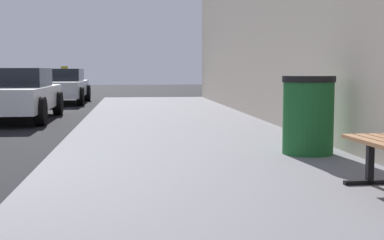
# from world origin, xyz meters

# --- Properties ---
(sidewalk) EXTENTS (4.00, 32.00, 0.15)m
(sidewalk) POSITION_xyz_m (4.00, 0.00, 0.07)
(sidewalk) COLOR slate
(sidewalk) RESTS_ON ground_plane
(trash_bin) EXTENTS (0.68, 0.68, 1.00)m
(trash_bin) POSITION_xyz_m (5.30, 1.26, 0.65)
(trash_bin) COLOR #195926
(trash_bin) RESTS_ON sidewalk
(car_white) EXTENTS (1.99, 4.44, 1.27)m
(car_white) POSITION_xyz_m (0.18, 8.17, 0.65)
(car_white) COLOR white
(car_white) RESTS_ON ground_plane
(car_silver) EXTENTS (1.96, 4.56, 1.27)m
(car_silver) POSITION_xyz_m (0.43, 14.97, 0.65)
(car_silver) COLOR #B7B7BF
(car_silver) RESTS_ON ground_plane
(car_green) EXTENTS (1.95, 4.20, 1.43)m
(car_green) POSITION_xyz_m (-0.58, 24.54, 0.65)
(car_green) COLOR #196638
(car_green) RESTS_ON ground_plane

